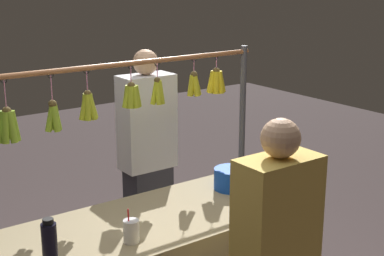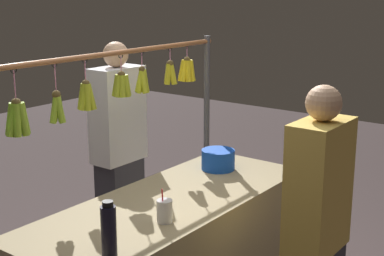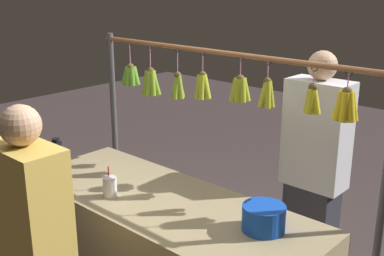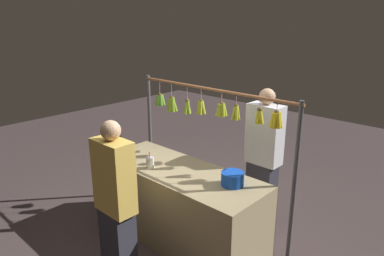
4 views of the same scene
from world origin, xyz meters
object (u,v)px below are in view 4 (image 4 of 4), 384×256
at_px(drink_cup, 150,163).
at_px(customer_person, 116,207).
at_px(blue_bucket, 233,179).
at_px(water_bottle, 120,148).
at_px(vendor_person, 263,160).

relative_size(drink_cup, customer_person, 0.12).
bearing_deg(customer_person, blue_bucket, -119.66).
distance_m(water_bottle, drink_cup, 0.46).
xyz_separation_m(drink_cup, vendor_person, (-0.75, -1.05, -0.08)).
height_order(blue_bucket, drink_cup, drink_cup).
xyz_separation_m(drink_cup, customer_person, (-0.34, 0.69, -0.11)).
distance_m(drink_cup, customer_person, 0.78).
relative_size(blue_bucket, vendor_person, 0.13).
relative_size(water_bottle, drink_cup, 1.46).
bearing_deg(blue_bucket, water_bottle, 13.67).
distance_m(water_bottle, blue_bucket, 1.38).
height_order(water_bottle, blue_bucket, water_bottle).
bearing_deg(customer_person, drink_cup, -63.79).
height_order(vendor_person, customer_person, vendor_person).
bearing_deg(vendor_person, water_bottle, 42.68).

